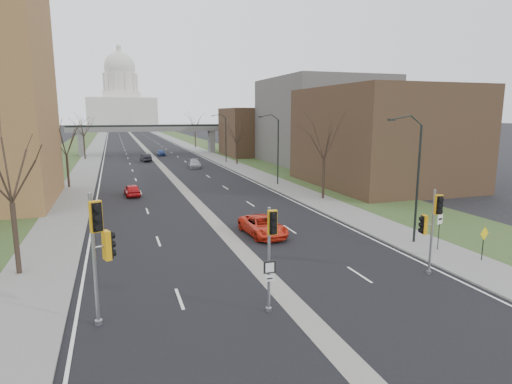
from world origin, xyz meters
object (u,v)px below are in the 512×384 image
car_right_near (263,226)px  signal_pole_right (431,220)px  signal_pole_median (271,242)px  car_left_far (146,158)px  warning_sign (484,239)px  car_left_near (132,190)px  car_right_mid (195,164)px  car_right_far (161,153)px  signal_pole_left (100,240)px  speed_limit_sign (439,225)px

car_right_near → signal_pole_right: bearing=-63.7°
signal_pole_median → car_left_far: bearing=93.7°
warning_sign → car_left_near: (-19.15, 28.70, -0.81)m
car_left_far → car_right_mid: car_left_far is taller
car_right_near → signal_pole_median: bearing=-111.6°
signal_pole_right → signal_pole_median: bearing=-157.7°
signal_pole_median → car_left_far: 65.97m
signal_pole_median → warning_sign: (14.55, 2.39, -1.92)m
warning_sign → car_right_far: size_ratio=0.55×
car_left_near → car_right_near: 20.81m
signal_pole_median → signal_pole_right: size_ratio=1.01×
car_right_mid → car_right_far: bearing=102.9°
signal_pole_left → warning_sign: size_ratio=2.77×
speed_limit_sign → signal_pole_left: bearing=174.6°
signal_pole_right → car_right_near: (-6.06, 10.45, -2.44)m
warning_sign → car_right_near: bearing=123.7°
car_right_near → car_right_mid: bearing=82.8°
signal_pole_right → car_right_far: signal_pole_right is taller
signal_pole_median → speed_limit_sign: signal_pole_median is taller
speed_limit_sign → car_right_far: bearing=82.6°
signal_pole_left → car_left_near: 30.08m
car_left_near → car_left_far: 35.05m
warning_sign → car_left_far: warning_sign is taller
signal_pole_median → signal_pole_right: 10.07m
signal_pole_median → car_right_near: bearing=75.3°
signal_pole_median → car_right_near: 12.97m
signal_pole_left → car_left_near: signal_pole_left is taller
warning_sign → car_right_far: bearing=84.6°
car_right_near → car_right_far: (-0.53, 64.24, -0.07)m
car_left_far → signal_pole_left: bearing=76.4°
car_left_far → signal_pole_median: bearing=82.6°
warning_sign → car_left_far: 65.32m
signal_pole_right → speed_limit_sign: bearing=55.7°
signal_pole_left → speed_limit_sign: bearing=-11.3°
speed_limit_sign → car_right_far: 72.12m
signal_pole_median → car_right_near: signal_pole_median is taller
signal_pole_median → car_right_far: 76.44m
speed_limit_sign → car_right_mid: 49.17m
signal_pole_median → car_right_mid: bearing=86.3°
signal_pole_median → car_left_far: size_ratio=1.12×
signal_pole_median → car_right_far: bearing=90.6°
car_left_near → car_right_far: (7.95, 45.23, -0.01)m
signal_pole_right → car_right_far: size_ratio=1.27×
signal_pole_median → car_right_far: (3.35, 76.32, -2.74)m
car_right_far → car_right_mid: bearing=-84.4°
car_right_far → car_left_far: bearing=-113.0°
signal_pole_median → car_right_far: size_ratio=1.28×
speed_limit_sign → car_right_mid: bearing=82.8°
warning_sign → car_right_near: warning_sign is taller
warning_sign → car_right_mid: bearing=85.0°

